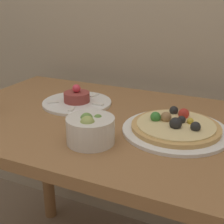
# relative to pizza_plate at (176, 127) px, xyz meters

# --- Properties ---
(dining_table) EXTENTS (1.06, 0.69, 0.77)m
(dining_table) POSITION_rel_pizza_plate_xyz_m (-0.24, 0.01, -0.14)
(dining_table) COLOR olive
(dining_table) RESTS_ON ground_plane
(pizza_plate) EXTENTS (0.31, 0.31, 0.06)m
(pizza_plate) POSITION_rel_pizza_plate_xyz_m (0.00, 0.00, 0.00)
(pizza_plate) COLOR white
(pizza_plate) RESTS_ON dining_table
(tartare_plate) EXTENTS (0.25, 0.25, 0.07)m
(tartare_plate) POSITION_rel_pizza_plate_xyz_m (-0.39, 0.09, -0.00)
(tartare_plate) COLOR white
(tartare_plate) RESTS_ON dining_table
(small_bowl) EXTENTS (0.13, 0.13, 0.09)m
(small_bowl) POSITION_rel_pizza_plate_xyz_m (-0.19, -0.16, 0.02)
(small_bowl) COLOR silver
(small_bowl) RESTS_ON dining_table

